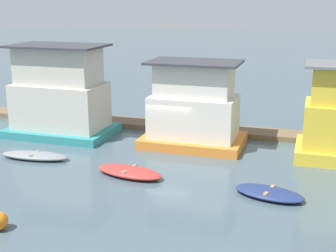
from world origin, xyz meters
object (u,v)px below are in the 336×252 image
Objects in this scene: dinghy_red at (129,172)px; dinghy_navy at (269,193)px; houseboat_teal at (60,95)px; dinghy_grey at (35,156)px; houseboat_orange at (194,109)px.

dinghy_red is 1.11× the size of dinghy_navy.
dinghy_red is (6.56, -5.28, -2.22)m from houseboat_teal.
dinghy_red is at bearing -7.67° from dinghy_grey.
houseboat_orange is at bearing 33.98° from dinghy_grey.
dinghy_grey is (-7.21, -4.86, -1.90)m from houseboat_orange.
dinghy_grey is (0.99, -4.53, -2.24)m from houseboat_teal.
houseboat_teal is 14.43m from dinghy_navy.
houseboat_orange is 8.01m from dinghy_navy.
dinghy_navy is at bearing -23.88° from houseboat_teal.
dinghy_red is at bearing -38.84° from houseboat_teal.
dinghy_grey is 5.61m from dinghy_red.
houseboat_orange reaches higher than dinghy_grey.
dinghy_red is (-1.64, -5.61, -1.88)m from houseboat_orange.
dinghy_red is 6.50m from dinghy_navy.
houseboat_orange is at bearing 128.42° from dinghy_navy.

